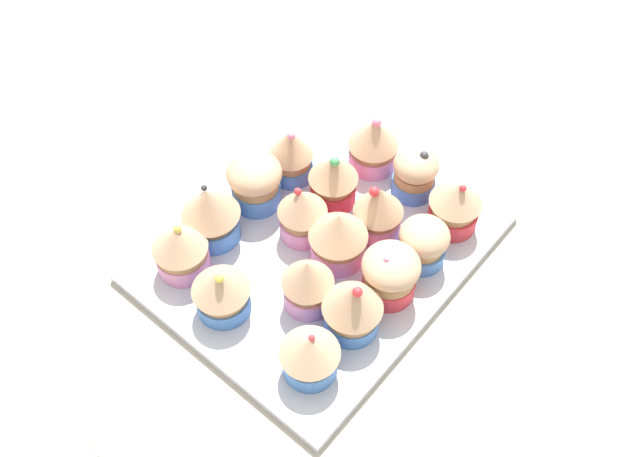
{
  "coord_description": "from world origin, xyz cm",
  "views": [
    {
      "loc": [
        -36.21,
        -30.52,
        68.51
      ],
      "look_at": [
        0.0,
        0.0,
        4.2
      ],
      "focal_mm": 40.05,
      "sensor_mm": 36.0,
      "label": 1
    }
  ],
  "objects": [
    {
      "name": "cupcake_3",
      "position": [
        5.82,
        -10.01,
        4.31
      ],
      "size": [
        5.63,
        5.63,
        6.02
      ],
      "color": "#477AC6",
      "rests_on": "baking_tray"
    },
    {
      "name": "cupcake_14",
      "position": [
        -6.89,
        10.23,
        5.44
      ],
      "size": [
        6.75,
        6.75,
        8.27
      ],
      "color": "#477AC6",
      "rests_on": "baking_tray"
    },
    {
      "name": "cupcake_0",
      "position": [
        -12.59,
        -9.28,
        4.54
      ],
      "size": [
        6.21,
        6.21,
        6.57
      ],
      "color": "#477AC6",
      "rests_on": "baking_tray"
    },
    {
      "name": "baking_tray",
      "position": [
        0.0,
        0.0,
        0.6
      ],
      "size": [
        37.04,
        30.6,
        1.2
      ],
      "color": "silver",
      "rests_on": "ground_plane"
    },
    {
      "name": "cupcake_8",
      "position": [
        13.36,
        -3.45,
        4.51
      ],
      "size": [
        5.42,
        5.42,
        6.83
      ],
      "color": "#477AC6",
      "rests_on": "baking_tray"
    },
    {
      "name": "ground_plane",
      "position": [
        0.0,
        0.0,
        -1.5
      ],
      "size": [
        180.0,
        180.0,
        3.0
      ],
      "primitive_type": "cube",
      "color": "#B2A899"
    },
    {
      "name": "cupcake_6",
      "position": [
        0.33,
        -2.61,
        5.12
      ],
      "size": [
        6.63,
        6.63,
        7.57
      ],
      "color": "pink",
      "rests_on": "baking_tray"
    },
    {
      "name": "cupcake_7",
      "position": [
        5.79,
        -3.74,
        5.0
      ],
      "size": [
        5.75,
        5.75,
        7.76
      ],
      "color": "pink",
      "rests_on": "baking_tray"
    },
    {
      "name": "cupcake_4",
      "position": [
        12.18,
        -9.89,
        4.85
      ],
      "size": [
        6.13,
        6.13,
        7.34
      ],
      "color": "#D1333D",
      "rests_on": "baking_tray"
    },
    {
      "name": "cupcake_12",
      "position": [
        13.62,
        2.98,
        5.1
      ],
      "size": [
        6.27,
        6.27,
        7.92
      ],
      "color": "pink",
      "rests_on": "baking_tray"
    },
    {
      "name": "cupcake_16",
      "position": [
        5.83,
        9.47,
        5.13
      ],
      "size": [
        5.44,
        5.44,
        7.96
      ],
      "color": "#477AC6",
      "rests_on": "baking_tray"
    },
    {
      "name": "cupcake_11",
      "position": [
        6.01,
        3.04,
        5.16
      ],
      "size": [
        5.88,
        5.88,
        7.98
      ],
      "color": "#D1333D",
      "rests_on": "baking_tray"
    },
    {
      "name": "cupcake_13",
      "position": [
        -12.2,
        9.63,
        4.74
      ],
      "size": [
        6.19,
        6.19,
        7.22
      ],
      "color": "pink",
      "rests_on": "baking_tray"
    },
    {
      "name": "cupcake_10",
      "position": [
        -0.4,
        2.6,
        4.91
      ],
      "size": [
        5.7,
        5.7,
        7.47
      ],
      "color": "pink",
      "rests_on": "baking_tray"
    },
    {
      "name": "cupcake_1",
      "position": [
        -6.01,
        -9.41,
        5.3
      ],
      "size": [
        6.4,
        6.4,
        8.12
      ],
      "color": "#477AC6",
      "rests_on": "baking_tray"
    },
    {
      "name": "cupcake_2",
      "position": [
        -0.1,
        -9.76,
        4.7
      ],
      "size": [
        6.32,
        6.32,
        6.93
      ],
      "color": "#D1333D",
      "rests_on": "baking_tray"
    },
    {
      "name": "cupcake_9",
      "position": [
        -13.07,
        2.51,
        4.7
      ],
      "size": [
        6.28,
        6.28,
        7.05
      ],
      "color": "#477AC6",
      "rests_on": "baking_tray"
    },
    {
      "name": "cupcake_5",
      "position": [
        -6.71,
        -3.96,
        5.11
      ],
      "size": [
        5.66,
        5.66,
        7.53
      ],
      "color": "pink",
      "rests_on": "baking_tray"
    },
    {
      "name": "cupcake_15",
      "position": [
        0.28,
        9.9,
        4.86
      ],
      "size": [
        6.5,
        6.5,
        6.96
      ],
      "color": "#477AC6",
      "rests_on": "baking_tray"
    }
  ]
}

